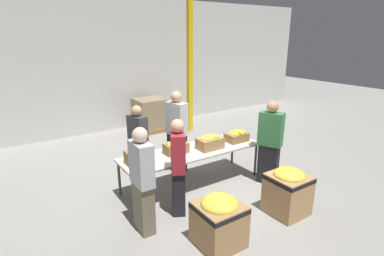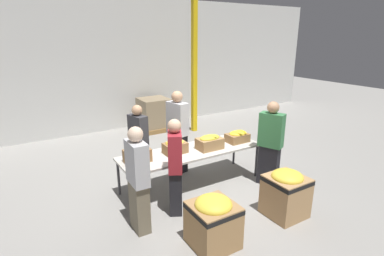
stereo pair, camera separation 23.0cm
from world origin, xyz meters
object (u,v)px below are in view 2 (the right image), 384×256
sorting_table (192,152)px  volunteer_3 (270,144)px  volunteer_1 (138,181)px  donation_bin_0 (213,220)px  banana_box_0 (137,154)px  support_pillar (194,66)px  donation_bin_1 (286,192)px  volunteer_2 (139,143)px  volunteer_4 (175,167)px  banana_box_3 (237,136)px  pallet_stack_0 (154,115)px  banana_box_1 (175,147)px  volunteer_0 (178,132)px  banana_box_2 (210,142)px

sorting_table → volunteer_3: (1.34, -0.75, 0.15)m
volunteer_1 → donation_bin_0: (0.75, -0.87, -0.43)m
banana_box_0 → support_pillar: bearing=44.9°
support_pillar → donation_bin_1: bearing=-103.5°
volunteer_2 → volunteer_4: size_ratio=0.96×
donation_bin_1 → volunteer_2: bearing=121.5°
sorting_table → banana_box_0: (-1.10, 0.02, 0.20)m
sorting_table → banana_box_3: banana_box_3 is taller
banana_box_0 → donation_bin_0: bearing=-76.1°
volunteer_1 → support_pillar: (3.35, 3.87, 1.17)m
volunteer_2 → pallet_stack_0: 3.40m
banana_box_0 → donation_bin_0: (0.43, -1.73, -0.49)m
volunteer_2 → donation_bin_0: 2.56m
volunteer_1 → volunteer_3: volunteer_3 is taller
banana_box_1 → banana_box_3: bearing=-4.9°
volunteer_2 → support_pillar: size_ratio=0.39×
donation_bin_1 → volunteer_0: bearing=105.7°
banana_box_0 → volunteer_1: (-0.32, -0.86, -0.06)m
volunteer_0 → donation_bin_1: (0.69, -2.45, -0.46)m
sorting_table → volunteer_1: size_ratio=1.72×
volunteer_3 → volunteer_4: size_ratio=1.04×
banana_box_1 → donation_bin_1: 2.13m
donation_bin_1 → volunteer_3: bearing=59.6°
volunteer_0 → volunteer_3: 1.95m
banana_box_2 → volunteer_3: (0.99, -0.65, -0.04)m
banana_box_0 → banana_box_2: size_ratio=0.93×
volunteer_1 → support_pillar: support_pillar is taller
volunteer_3 → donation_bin_1: (-0.56, -0.95, -0.42)m
sorting_table → volunteer_2: size_ratio=1.81×
support_pillar → banana_box_3: bearing=-105.1°
volunteer_2 → volunteer_3: bearing=38.5°
volunteer_1 → volunteer_2: bearing=-20.8°
volunteer_1 → pallet_stack_0: (2.32, 4.61, -0.33)m
banana_box_1 → pallet_stack_0: size_ratio=0.44×
banana_box_3 → support_pillar: 3.41m
banana_box_1 → volunteer_0: volunteer_0 is taller
sorting_table → donation_bin_0: (-0.68, -1.71, -0.29)m
volunteer_2 → volunteer_4: (0.05, -1.49, 0.03)m
banana_box_1 → sorting_table: bearing=-8.6°
volunteer_2 → banana_box_2: bearing=35.6°
donation_bin_0 → pallet_stack_0: pallet_stack_0 is taller
banana_box_2 → pallet_stack_0: size_ratio=0.49×
banana_box_3 → banana_box_2: bearing=-177.2°
sorting_table → banana_box_1: (-0.34, 0.05, 0.17)m
support_pillar → donation_bin_0: bearing=-118.7°
banana_box_1 → donation_bin_1: bearing=-57.5°
banana_box_2 → volunteer_0: bearing=106.8°
banana_box_1 → donation_bin_0: size_ratio=0.58×
volunteer_3 → sorting_table: bearing=36.4°
banana_box_2 → volunteer_1: 1.92m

